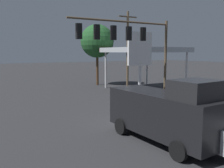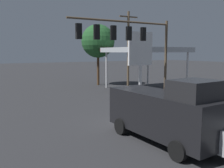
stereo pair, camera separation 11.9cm
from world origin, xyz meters
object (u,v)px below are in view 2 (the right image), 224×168
(delivery_truck, at_px, (164,112))
(fire_hydrant, at_px, (198,117))
(traffic_signal_assembly, at_px, (130,41))
(price_sign, at_px, (140,51))
(utility_pole, at_px, (128,51))
(sedan_waiting, at_px, (206,95))
(street_tree, at_px, (98,41))

(delivery_truck, height_order, fire_hydrant, delivery_truck)
(traffic_signal_assembly, relative_size, price_sign, 1.24)
(delivery_truck, bearing_deg, utility_pole, 150.23)
(utility_pole, relative_size, delivery_truck, 1.36)
(traffic_signal_assembly, height_order, sedan_waiting, traffic_signal_assembly)
(traffic_signal_assembly, bearing_deg, sedan_waiting, 179.48)
(sedan_waiting, relative_size, delivery_truck, 0.65)
(delivery_truck, bearing_deg, fire_hydrant, 106.80)
(fire_hydrant, bearing_deg, sedan_waiting, -145.18)
(delivery_truck, distance_m, fire_hydrant, 5.06)
(sedan_waiting, relative_size, fire_hydrant, 5.07)
(price_sign, distance_m, fire_hydrant, 9.43)
(sedan_waiting, bearing_deg, price_sign, -44.09)
(traffic_signal_assembly, xyz_separation_m, fire_hydrant, (-3.14, 3.84, -5.20))
(traffic_signal_assembly, height_order, street_tree, street_tree)
(traffic_signal_assembly, height_order, delivery_truck, traffic_signal_assembly)
(price_sign, bearing_deg, fire_hydrant, 82.11)
(traffic_signal_assembly, distance_m, delivery_truck, 6.90)
(street_tree, bearing_deg, delivery_truck, 70.96)
(fire_hydrant, bearing_deg, price_sign, -97.89)
(traffic_signal_assembly, bearing_deg, fire_hydrant, 129.28)
(delivery_truck, relative_size, fire_hydrant, 7.83)
(utility_pole, height_order, price_sign, utility_pole)
(utility_pole, distance_m, price_sign, 4.65)
(utility_pole, distance_m, sedan_waiting, 10.08)
(traffic_signal_assembly, xyz_separation_m, utility_pole, (-5.85, -8.76, -0.66))
(sedan_waiting, bearing_deg, fire_hydrant, 36.95)
(delivery_truck, bearing_deg, price_sign, 147.16)
(delivery_truck, bearing_deg, traffic_signal_assembly, 162.32)
(price_sign, relative_size, delivery_truck, 0.98)
(price_sign, distance_m, sedan_waiting, 7.33)
(utility_pole, xyz_separation_m, sedan_waiting, (-2.70, 8.84, -4.03))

